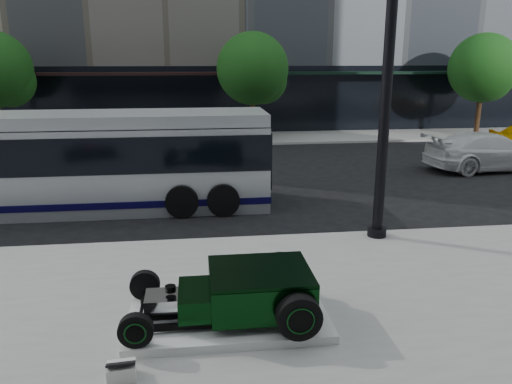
{
  "coord_description": "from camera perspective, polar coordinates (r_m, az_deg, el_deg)",
  "views": [
    {
      "loc": [
        -2.18,
        -13.88,
        4.54
      ],
      "look_at": [
        -0.66,
        -1.71,
        1.2
      ],
      "focal_mm": 35.0,
      "sensor_mm": 36.0,
      "label": 1
    }
  ],
  "objects": [
    {
      "name": "ground",
      "position": [
        14.76,
        1.72,
        -2.68
      ],
      "size": [
        120.0,
        120.0,
        0.0
      ],
      "primitive_type": "plane",
      "color": "black",
      "rests_on": "ground"
    },
    {
      "name": "sidewalk_far",
      "position": [
        28.32,
        -2.64,
        6.13
      ],
      "size": [
        70.0,
        4.0,
        0.12
      ],
      "primitive_type": "cube",
      "color": "gray",
      "rests_on": "ground"
    },
    {
      "name": "street_trees",
      "position": [
        27.17,
        -0.1,
        13.62
      ],
      "size": [
        29.8,
        3.8,
        5.7
      ],
      "color": "black",
      "rests_on": "sidewalk_far"
    },
    {
      "name": "display_plinth",
      "position": [
        8.83,
        -3.2,
        -14.27
      ],
      "size": [
        3.4,
        1.8,
        0.15
      ],
      "primitive_type": "cube",
      "color": "silver",
      "rests_on": "sidewalk_near"
    },
    {
      "name": "hot_rod",
      "position": [
        8.62,
        -1.0,
        -11.25
      ],
      "size": [
        3.22,
        2.0,
        0.81
      ],
      "color": "black",
      "rests_on": "display_plinth"
    },
    {
      "name": "info_plaque",
      "position": [
        7.74,
        -15.12,
        -19.08
      ],
      "size": [
        0.42,
        0.33,
        0.31
      ],
      "color": "silver",
      "rests_on": "sidewalk_near"
    },
    {
      "name": "lamppost",
      "position": [
        12.37,
        14.79,
        12.86
      ],
      "size": [
        0.48,
        0.48,
        8.68
      ],
      "color": "black",
      "rests_on": "sidewalk_near"
    },
    {
      "name": "transit_bus",
      "position": [
        16.05,
        -20.7,
        3.28
      ],
      "size": [
        12.12,
        2.88,
        2.92
      ],
      "color": "#ADB2B7",
      "rests_on": "ground"
    },
    {
      "name": "white_sedan",
      "position": [
        22.64,
        25.1,
        4.21
      ],
      "size": [
        5.45,
        2.53,
        1.54
      ],
      "primitive_type": "imported",
      "rotation": [
        0.0,
        0.0,
        1.64
      ],
      "color": "silver",
      "rests_on": "ground"
    }
  ]
}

